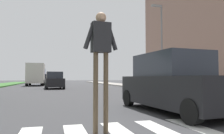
% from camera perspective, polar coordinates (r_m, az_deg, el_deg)
% --- Properties ---
extents(ground_plane, '(140.00, 140.00, 0.00)m').
position_cam_1_polar(ground_plane, '(25.51, -13.36, -5.34)').
color(ground_plane, '#38383A').
extents(sidewalk_right, '(3.00, 64.00, 0.15)m').
position_cam_1_polar(sidewalk_right, '(25.45, 7.31, -5.23)').
color(sidewalk_right, '#9E9991').
rests_on(sidewalk_right, ground_plane).
extents(street_lamp_right, '(1.02, 0.24, 7.50)m').
position_cam_1_polar(street_lamp_right, '(19.68, 12.88, 7.33)').
color(street_lamp_right, slate).
rests_on(street_lamp_right, sidewalk_right).
extents(pedestrian_performer, '(0.75, 0.28, 2.49)m').
position_cam_1_polar(pedestrian_performer, '(4.42, -2.98, 4.04)').
color(pedestrian_performer, brown).
rests_on(pedestrian_performer, ground_plane).
extents(suv_crossing, '(2.27, 4.73, 1.97)m').
position_cam_1_polar(suv_crossing, '(7.52, 16.12, -4.29)').
color(suv_crossing, black).
rests_on(suv_crossing, ground_plane).
extents(sedan_midblock, '(2.06, 4.17, 1.74)m').
position_cam_1_polar(sedan_midblock, '(22.92, -15.13, -3.60)').
color(sedan_midblock, black).
rests_on(sedan_midblock, ground_plane).
extents(sedan_distant, '(2.22, 4.48, 1.69)m').
position_cam_1_polar(sedan_distant, '(35.10, -16.56, -3.33)').
color(sedan_distant, silver).
rests_on(sedan_distant, ground_plane).
extents(sedan_far_horizon, '(2.02, 4.47, 1.76)m').
position_cam_1_polar(sedan_far_horizon, '(49.56, -15.97, -3.14)').
color(sedan_far_horizon, black).
rests_on(sedan_far_horizon, ground_plane).
extents(truck_box_delivery, '(2.40, 6.20, 3.10)m').
position_cam_1_polar(truck_box_delivery, '(32.97, -19.56, -1.84)').
color(truck_box_delivery, navy).
rests_on(truck_box_delivery, ground_plane).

